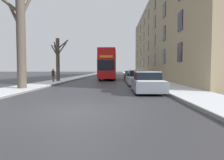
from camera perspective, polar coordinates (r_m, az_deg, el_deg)
name	(u,v)px	position (r m, az deg, el deg)	size (l,w,h in m)	color
ground_plane	(77,111)	(7.75, -9.95, -8.77)	(320.00, 320.00, 0.00)	#38383D
sidewalk_left	(92,75)	(60.94, -5.84, 1.53)	(2.88, 130.00, 0.16)	slate
sidewalk_right	(132,75)	(60.64, 5.70, 1.53)	(2.88, 130.00, 0.16)	slate
terrace_facade_right	(172,39)	(40.58, 16.70, 11.03)	(9.10, 51.63, 14.71)	tan
bare_tree_left_0	(21,37)	(17.08, -24.62, 11.06)	(2.89, 1.71, 8.49)	#4C4238
bare_tree_left_1	(58,58)	(26.26, -15.21, 6.02)	(2.53, 2.10, 5.52)	#4C4238
double_decker_bus	(108,63)	(31.89, -1.17, 4.76)	(2.51, 10.60, 4.56)	red
parked_car_0	(147,83)	(13.74, 10.02, -0.84)	(1.89, 4.09, 1.45)	slate
parked_car_1	(138,78)	(19.89, 7.32, 0.43)	(1.86, 4.13, 1.54)	#9EA3AD
parked_car_2	(133,77)	(24.96, 6.10, 0.73)	(1.81, 4.30, 1.30)	#9EA3AD
parked_car_3	(130,76)	(31.03, 5.17, 1.26)	(1.69, 4.00, 1.43)	maroon
oncoming_van	(107,71)	(53.63, -1.38, 2.59)	(2.03, 5.12, 2.28)	#333842
pedestrian_left_sidewalk	(53,75)	(25.08, -16.47, 1.35)	(0.37, 0.37, 1.68)	#4C4742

